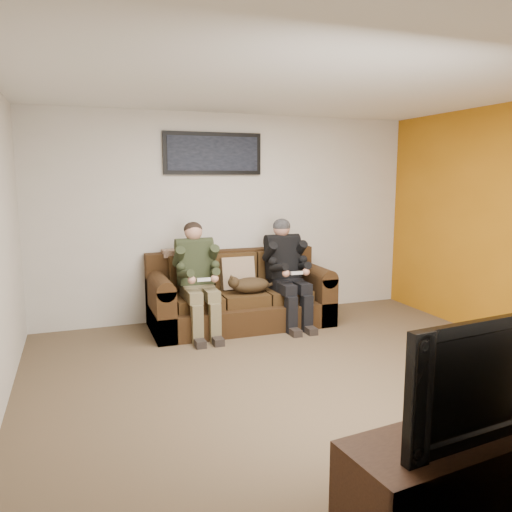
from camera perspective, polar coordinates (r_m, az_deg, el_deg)
name	(u,v)px	position (r m, az deg, el deg)	size (l,w,h in m)	color
floor	(306,378)	(4.71, 5.68, -13.68)	(5.00, 5.00, 0.00)	brown
ceiling	(310,81)	(4.41, 6.24, 19.22)	(5.00, 5.00, 0.00)	silver
wall_back	(232,217)	(6.47, -2.79, 4.47)	(5.00, 5.00, 0.00)	beige
sofa	(239,297)	(6.21, -1.98, -4.73)	(2.18, 0.94, 0.89)	#352110
throw_pillow	(238,273)	(6.18, -2.12, -1.96)	(0.42, 0.12, 0.40)	tan
throw_blanket	(181,253)	(6.20, -8.62, 0.38)	(0.45, 0.22, 0.08)	tan
person_left	(197,272)	(5.81, -6.73, -1.83)	(0.51, 0.87, 1.29)	#726747
person_right	(286,266)	(6.15, 3.50, -1.13)	(0.51, 0.86, 1.30)	black
cat	(249,285)	(5.97, -0.80, -3.32)	(0.66, 0.26, 0.24)	#46321B
framed_poster	(213,154)	(6.35, -4.93, 11.59)	(1.25, 0.05, 0.52)	black
tv_stand	(468,470)	(3.18, 23.06, -21.58)	(1.49, 0.48, 0.47)	#311C10
television	(475,372)	(2.94, 23.75, -12.05)	(1.14, 0.15, 0.66)	black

